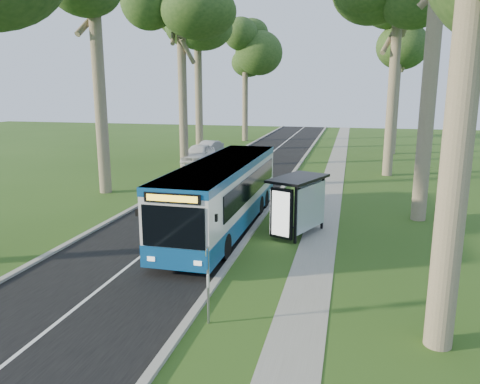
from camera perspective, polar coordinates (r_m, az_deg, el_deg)
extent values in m
plane|color=#2C4E18|center=(19.09, 0.16, -6.76)|extent=(120.00, 120.00, 0.00)
cube|color=black|center=(29.26, -2.01, 0.14)|extent=(7.00, 100.00, 0.02)
cube|color=#9E9B93|center=(28.54, 4.78, -0.12)|extent=(0.25, 100.00, 0.12)
cube|color=#9E9B93|center=(30.35, -8.40, 0.56)|extent=(0.25, 100.00, 0.12)
cube|color=white|center=(29.26, -2.01, 0.16)|extent=(0.12, 100.00, 0.00)
cube|color=gray|center=(28.27, 10.79, -0.53)|extent=(1.50, 100.00, 0.02)
cube|color=silver|center=(20.95, -2.10, -0.06)|extent=(2.57, 11.78, 2.79)
cube|color=navy|center=(21.19, -2.08, -2.71)|extent=(2.60, 11.81, 0.78)
cube|color=navy|center=(20.71, -2.13, 3.28)|extent=(2.60, 11.81, 0.31)
cube|color=black|center=(15.50, -7.95, -4.29)|extent=(2.20, 0.07, 1.42)
cube|color=yellow|center=(15.22, -8.11, -0.80)|extent=(1.76, 0.04, 0.22)
cube|color=black|center=(16.01, -7.71, -8.92)|extent=(2.35, 0.14, 0.29)
cylinder|color=black|center=(18.32, -8.48, -6.07)|extent=(0.28, 1.02, 1.02)
cylinder|color=black|center=(17.64, -1.76, -6.67)|extent=(0.28, 1.02, 1.02)
cylinder|color=black|center=(24.73, -2.43, -1.01)|extent=(0.28, 1.02, 1.02)
cylinder|color=black|center=(24.24, 2.60, -1.30)|extent=(0.28, 1.02, 1.02)
cylinder|color=gray|center=(12.91, -3.91, -11.34)|extent=(0.07, 0.07, 2.21)
cube|color=#0C468D|center=(12.61, -3.96, -8.04)|extent=(0.10, 0.31, 0.55)
cylinder|color=yellow|center=(12.57, -4.13, -7.46)|extent=(0.05, 0.19, 0.19)
cube|color=white|center=(12.84, -3.92, -10.62)|extent=(0.10, 0.27, 0.35)
cube|color=black|center=(19.43, 8.37, -2.80)|extent=(0.13, 0.13, 2.43)
cube|color=black|center=(21.83, 8.97, -1.10)|extent=(0.13, 0.13, 2.43)
cube|color=black|center=(20.40, 7.12, 1.66)|extent=(2.61, 3.36, 0.12)
cube|color=silver|center=(20.60, 8.91, -1.65)|extent=(0.98, 2.31, 1.95)
cube|color=black|center=(19.37, 6.56, -2.79)|extent=(1.00, 0.53, 2.14)
cube|color=white|center=(19.29, 6.53, -2.85)|extent=(0.77, 0.33, 1.90)
cube|color=black|center=(21.14, 7.85, -3.70)|extent=(1.01, 1.76, 0.06)
cylinder|color=black|center=(26.08, 7.25, -0.49)|extent=(0.51, 0.51, 0.93)
cylinder|color=black|center=(25.98, 7.28, 0.55)|extent=(0.56, 0.56, 0.05)
imported|color=white|center=(39.80, -5.08, 4.64)|extent=(2.03, 4.92, 1.67)
imported|color=#A7AAAF|center=(44.99, -3.86, 5.37)|extent=(2.05, 4.22, 1.33)
cylinder|color=#7A6B56|center=(29.42, -16.77, 12.13)|extent=(0.72, 0.72, 12.69)
cylinder|color=#7A6B56|center=(37.88, -7.00, 11.66)|extent=(0.69, 0.69, 11.51)
ellipsoid|color=#24451A|center=(38.27, -7.26, 20.80)|extent=(5.20, 5.20, 7.89)
cylinder|color=#7A6B56|center=(47.98, -5.09, 13.19)|extent=(0.75, 0.75, 13.68)
ellipsoid|color=#24451A|center=(48.59, -5.26, 21.75)|extent=(5.20, 5.20, 9.38)
cylinder|color=#7A6B56|center=(56.95, 0.63, 11.72)|extent=(0.67, 0.67, 10.84)
ellipsoid|color=#24451A|center=(57.15, 0.65, 17.47)|extent=(5.20, 5.20, 7.43)
cylinder|color=#7A6B56|center=(11.78, 25.31, 8.56)|extent=(0.69, 0.69, 11.50)
cylinder|color=#7A6B56|center=(23.77, 22.01, 11.07)|extent=(0.71, 0.71, 12.12)
cylinder|color=#7A6B56|center=(35.63, 18.10, 11.44)|extent=(0.70, 0.70, 11.94)
cylinder|color=#7A6B56|center=(47.69, 18.43, 10.90)|extent=(0.67, 0.67, 10.83)
ellipsoid|color=#24451A|center=(47.92, 18.93, 17.75)|extent=(5.20, 5.20, 7.43)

